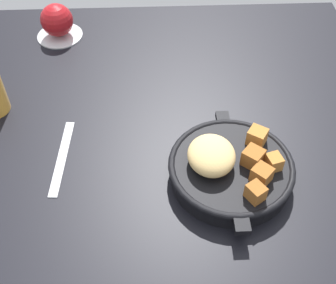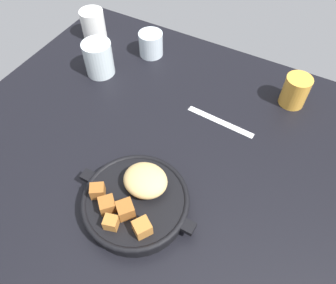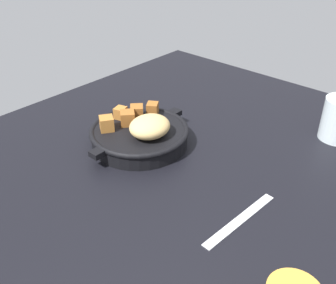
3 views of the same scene
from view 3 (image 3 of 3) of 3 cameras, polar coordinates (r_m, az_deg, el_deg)
name	(u,v)px [view 3 (image 3 of 3)]	position (r cm, az deg, el deg)	size (l,w,h in cm)	color
ground_plane	(176,172)	(78.91, 1.20, -4.45)	(109.41, 93.23, 2.40)	black
cast_iron_skillet	(140,133)	(84.33, -4.06, 1.30)	(25.66, 21.39, 7.87)	black
butter_knife	(240,219)	(67.44, 10.43, -11.00)	(17.58, 1.60, 0.36)	silver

